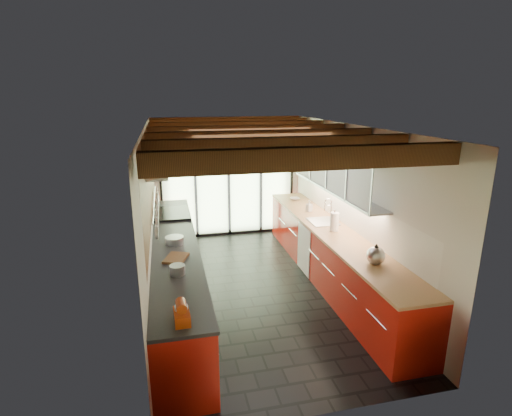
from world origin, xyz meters
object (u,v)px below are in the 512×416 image
Objects in this scene: stand_mixer at (182,313)px; bowl at (295,199)px; soap_bottle at (309,206)px; kettle at (376,254)px; paper_towel at (334,222)px.

stand_mixer is 4.89m from bowl.
stand_mixer reaches higher than soap_bottle.
kettle is 0.93× the size of paper_towel.
stand_mixer is 1.28× the size of soap_bottle.
soap_bottle is 0.86m from bowl.
kettle is 1.62× the size of soap_bottle.
paper_towel reaches higher than bowl.
stand_mixer is at bearing -127.38° from soap_bottle.
kettle is 1.70× the size of bowl.
kettle is at bearing -90.00° from bowl.
stand_mixer is 3.34m from paper_towel.
kettle is (2.54, 0.84, 0.03)m from stand_mixer.
soap_bottle is at bearing 90.00° from paper_towel.
soap_bottle reaches higher than bowl.
paper_towel reaches higher than kettle.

